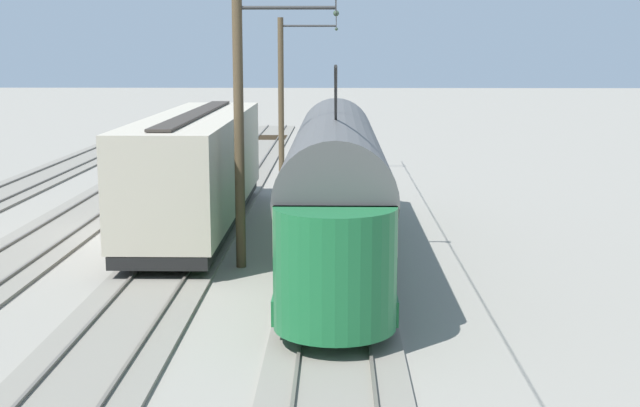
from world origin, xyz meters
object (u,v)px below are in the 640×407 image
object	(u,v)px
boxcar_adjacent	(197,167)
catenary_pole_mid_near	(242,128)
vintage_streetcar	(336,182)
catenary_pole_foreground	(283,94)

from	to	relation	value
boxcar_adjacent	catenary_pole_mid_near	world-z (taller)	catenary_pole_mid_near
vintage_streetcar	catenary_pole_foreground	world-z (taller)	catenary_pole_foreground
boxcar_adjacent	catenary_pole_foreground	size ratio (longest dim) A/B	1.83
vintage_streetcar	catenary_pole_mid_near	distance (m)	3.33
vintage_streetcar	catenary_pole_foreground	bearing A→B (deg)	-81.25
vintage_streetcar	boxcar_adjacent	world-z (taller)	vintage_streetcar
vintage_streetcar	catenary_pole_mid_near	xyz separation A→B (m)	(2.61, 1.16, 1.71)
catenary_pole_foreground	catenary_pole_mid_near	size ratio (longest dim) A/B	1.00
boxcar_adjacent	catenary_pole_foreground	distance (m)	13.30
vintage_streetcar	catenary_pole_foreground	size ratio (longest dim) A/B	2.37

